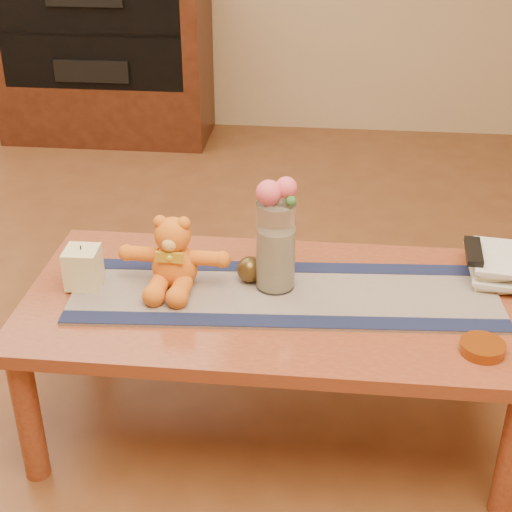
# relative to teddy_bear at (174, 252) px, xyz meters

# --- Properties ---
(floor) EXTENTS (5.50, 5.50, 0.00)m
(floor) POSITION_rel_teddy_bear_xyz_m (0.29, -0.03, -0.56)
(floor) COLOR brown
(floor) RESTS_ON ground
(coffee_table_top) EXTENTS (1.40, 0.70, 0.04)m
(coffee_table_top) POSITION_rel_teddy_bear_xyz_m (0.29, -0.03, -0.13)
(coffee_table_top) COLOR maroon
(coffee_table_top) RESTS_ON floor
(table_leg_fl) EXTENTS (0.07, 0.07, 0.41)m
(table_leg_fl) POSITION_rel_teddy_bear_xyz_m (-0.35, -0.32, -0.35)
(table_leg_fl) COLOR maroon
(table_leg_fl) RESTS_ON floor
(table_leg_bl) EXTENTS (0.07, 0.07, 0.41)m
(table_leg_bl) POSITION_rel_teddy_bear_xyz_m (-0.35, 0.26, -0.35)
(table_leg_bl) COLOR maroon
(table_leg_bl) RESTS_ON floor
(table_leg_br) EXTENTS (0.07, 0.07, 0.41)m
(table_leg_br) POSITION_rel_teddy_bear_xyz_m (0.93, 0.26, -0.35)
(table_leg_br) COLOR maroon
(table_leg_br) RESTS_ON floor
(persian_runner) EXTENTS (1.22, 0.43, 0.01)m
(persian_runner) POSITION_rel_teddy_bear_xyz_m (0.32, -0.02, -0.11)
(persian_runner) COLOR #1C1A4A
(persian_runner) RESTS_ON coffee_table_top
(runner_border_near) EXTENTS (1.20, 0.14, 0.00)m
(runner_border_near) POSITION_rel_teddy_bear_xyz_m (0.33, -0.16, -0.10)
(runner_border_near) COLOR #13193B
(runner_border_near) RESTS_ON persian_runner
(runner_border_far) EXTENTS (1.20, 0.14, 0.00)m
(runner_border_far) POSITION_rel_teddy_bear_xyz_m (0.31, 0.12, -0.10)
(runner_border_far) COLOR #13193B
(runner_border_far) RESTS_ON persian_runner
(teddy_bear) EXTENTS (0.31, 0.26, 0.20)m
(teddy_bear) POSITION_rel_teddy_bear_xyz_m (0.00, 0.00, 0.00)
(teddy_bear) COLOR orange
(teddy_bear) RESTS_ON persian_runner
(pillar_candle) EXTENTS (0.10, 0.10, 0.11)m
(pillar_candle) POSITION_rel_teddy_bear_xyz_m (-0.26, -0.03, -0.04)
(pillar_candle) COLOR beige
(pillar_candle) RESTS_ON persian_runner
(candle_wick) EXTENTS (0.00, 0.00, 0.01)m
(candle_wick) POSITION_rel_teddy_bear_xyz_m (-0.26, -0.03, 0.02)
(candle_wick) COLOR black
(candle_wick) RESTS_ON pillar_candle
(glass_vase) EXTENTS (0.11, 0.11, 0.26)m
(glass_vase) POSITION_rel_teddy_bear_xyz_m (0.29, 0.01, 0.03)
(glass_vase) COLOR silver
(glass_vase) RESTS_ON persian_runner
(potpourri_fill) EXTENTS (0.09, 0.09, 0.18)m
(potpourri_fill) POSITION_rel_teddy_bear_xyz_m (0.29, 0.01, -0.01)
(potpourri_fill) COLOR beige
(potpourri_fill) RESTS_ON glass_vase
(rose_left) EXTENTS (0.07, 0.07, 0.07)m
(rose_left) POSITION_rel_teddy_bear_xyz_m (0.27, 0.00, 0.19)
(rose_left) COLOR #EB5266
(rose_left) RESTS_ON glass_vase
(rose_right) EXTENTS (0.06, 0.06, 0.06)m
(rose_right) POSITION_rel_teddy_bear_xyz_m (0.31, 0.02, 0.20)
(rose_right) COLOR #EB5266
(rose_right) RESTS_ON glass_vase
(blue_flower_back) EXTENTS (0.04, 0.04, 0.04)m
(blue_flower_back) POSITION_rel_teddy_bear_xyz_m (0.30, 0.05, 0.19)
(blue_flower_back) COLOR #5470B7
(blue_flower_back) RESTS_ON glass_vase
(blue_flower_side) EXTENTS (0.04, 0.04, 0.04)m
(blue_flower_side) POSITION_rel_teddy_bear_xyz_m (0.26, 0.03, 0.18)
(blue_flower_side) COLOR #5470B7
(blue_flower_side) RESTS_ON glass_vase
(leaf_sprig) EXTENTS (0.03, 0.03, 0.03)m
(leaf_sprig) POSITION_rel_teddy_bear_xyz_m (0.33, -0.01, 0.18)
(leaf_sprig) COLOR #33662D
(leaf_sprig) RESTS_ON glass_vase
(bronze_ball) EXTENTS (0.08, 0.08, 0.08)m
(bronze_ball) POSITION_rel_teddy_bear_xyz_m (0.21, 0.04, -0.06)
(bronze_ball) COLOR #4B3819
(bronze_ball) RESTS_ON persian_runner
(book_bottom) EXTENTS (0.17, 0.23, 0.02)m
(book_bottom) POSITION_rel_teddy_bear_xyz_m (0.85, 0.15, -0.10)
(book_bottom) COLOR beige
(book_bottom) RESTS_ON coffee_table_top
(book_lower) EXTENTS (0.20, 0.25, 0.02)m
(book_lower) POSITION_rel_teddy_bear_xyz_m (0.86, 0.15, -0.08)
(book_lower) COLOR beige
(book_lower) RESTS_ON book_bottom
(book_upper) EXTENTS (0.17, 0.23, 0.02)m
(book_upper) POSITION_rel_teddy_bear_xyz_m (0.85, 0.15, -0.06)
(book_upper) COLOR beige
(book_upper) RESTS_ON book_lower
(book_top) EXTENTS (0.19, 0.24, 0.02)m
(book_top) POSITION_rel_teddy_bear_xyz_m (0.86, 0.15, -0.04)
(book_top) COLOR beige
(book_top) RESTS_ON book_upper
(tv_remote) EXTENTS (0.06, 0.16, 0.02)m
(tv_remote) POSITION_rel_teddy_bear_xyz_m (0.85, 0.14, -0.02)
(tv_remote) COLOR black
(tv_remote) RESTS_ON book_top
(amber_dish) EXTENTS (0.12, 0.12, 0.03)m
(amber_dish) POSITION_rel_teddy_bear_xyz_m (0.83, -0.24, -0.10)
(amber_dish) COLOR #BF5914
(amber_dish) RESTS_ON coffee_table_top
(media_cabinet) EXTENTS (1.20, 0.50, 1.10)m
(media_cabinet) POSITION_rel_teddy_bear_xyz_m (-0.91, 2.45, -0.01)
(media_cabinet) COLOR black
(media_cabinet) RESTS_ON floor
(cabinet_cavity) EXTENTS (1.02, 0.03, 0.61)m
(cabinet_cavity) POSITION_rel_teddy_bear_xyz_m (-0.91, 2.21, 0.10)
(cabinet_cavity) COLOR black
(cabinet_cavity) RESTS_ON media_cabinet
(cabinet_shelf) EXTENTS (1.02, 0.20, 0.02)m
(cabinet_shelf) POSITION_rel_teddy_bear_xyz_m (-0.91, 2.30, 0.10)
(cabinet_shelf) COLOR black
(cabinet_shelf) RESTS_ON media_cabinet
(stereo_lower) EXTENTS (0.42, 0.28, 0.12)m
(stereo_lower) POSITION_rel_teddy_bear_xyz_m (-0.91, 2.32, -0.10)
(stereo_lower) COLOR black
(stereo_lower) RESTS_ON media_cabinet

